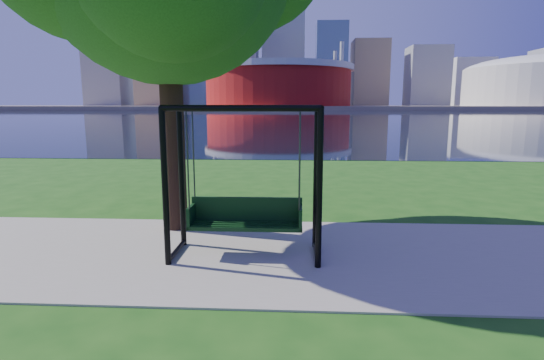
{
  "coord_description": "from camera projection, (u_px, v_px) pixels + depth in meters",
  "views": [
    {
      "loc": [
        0.22,
        -7.32,
        2.5
      ],
      "look_at": [
        -0.2,
        0.0,
        1.2
      ],
      "focal_mm": 28.0,
      "sensor_mm": 36.0,
      "label": 1
    }
  ],
  "objects": [
    {
      "name": "far_bank",
      "position": [
        296.0,
        107.0,
        308.31
      ],
      "size": [
        900.0,
        228.0,
        2.0
      ],
      "primitive_type": "cube",
      "color": "#937F60",
      "rests_on": "ground"
    },
    {
      "name": "ground",
      "position": [
        283.0,
        245.0,
        7.65
      ],
      "size": [
        900.0,
        900.0,
        0.0
      ],
      "primitive_type": "plane",
      "color": "#1E5114",
      "rests_on": "ground"
    },
    {
      "name": "path",
      "position": [
        282.0,
        254.0,
        7.15
      ],
      "size": [
        120.0,
        4.0,
        0.03
      ],
      "primitive_type": "cube",
      "color": "#9E937F",
      "rests_on": "ground"
    },
    {
      "name": "stadium",
      "position": [
        278.0,
        84.0,
        236.75
      ],
      "size": [
        83.0,
        83.0,
        32.0
      ],
      "color": "maroon",
      "rests_on": "far_bank"
    },
    {
      "name": "swing",
      "position": [
        245.0,
        185.0,
        6.91
      ],
      "size": [
        2.45,
        1.07,
        2.5
      ],
      "rotation": [
        0.0,
        0.0,
        0.0
      ],
      "color": "black",
      "rests_on": "ground"
    },
    {
      "name": "skyline",
      "position": [
        291.0,
        60.0,
        315.63
      ],
      "size": [
        392.0,
        66.0,
        96.5
      ],
      "color": "gray",
      "rests_on": "far_bank"
    },
    {
      "name": "river",
      "position": [
        295.0,
        115.0,
        107.92
      ],
      "size": [
        900.0,
        180.0,
        0.02
      ],
      "primitive_type": "cube",
      "color": "black",
      "rests_on": "ground"
    }
  ]
}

